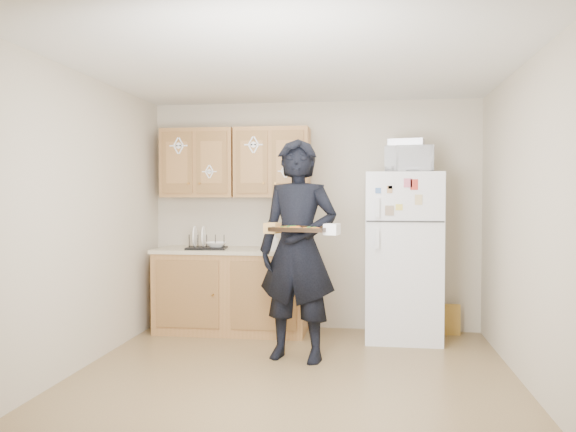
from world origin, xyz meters
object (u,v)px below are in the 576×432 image
(person, at_px, (298,250))
(microwave, at_px, (409,159))
(dish_rack, at_px, (207,241))
(refrigerator, at_px, (402,256))
(baking_tray, at_px, (302,230))

(person, bearing_deg, microwave, 51.62)
(person, height_order, dish_rack, person)
(person, height_order, microwave, person)
(person, relative_size, dish_rack, 4.75)
(microwave, xyz_separation_m, dish_rack, (-2.11, 0.02, -0.85))
(microwave, distance_m, dish_rack, 2.28)
(refrigerator, distance_m, baking_tray, 1.52)
(refrigerator, bearing_deg, dish_rack, -179.05)
(refrigerator, height_order, dish_rack, refrigerator)
(refrigerator, xyz_separation_m, person, (-0.97, -0.88, 0.13))
(baking_tray, bearing_deg, refrigerator, 65.08)
(refrigerator, distance_m, person, 1.31)
(baking_tray, xyz_separation_m, dish_rack, (-1.15, 1.14, -0.20))
(microwave, relative_size, dish_rack, 1.15)
(refrigerator, height_order, baking_tray, refrigerator)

